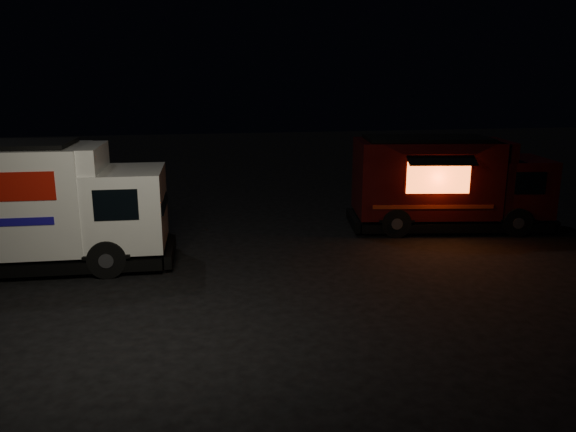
# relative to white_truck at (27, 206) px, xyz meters

# --- Properties ---
(ground) EXTENTS (80.00, 80.00, 0.00)m
(ground) POSITION_rel_white_truck_xyz_m (5.32, -2.05, -1.77)
(ground) COLOR black
(ground) RESTS_ON ground
(white_truck) EXTENTS (7.88, 2.93, 3.53)m
(white_truck) POSITION_rel_white_truck_xyz_m (0.00, 0.00, 0.00)
(white_truck) COLOR silver
(white_truck) RESTS_ON ground
(red_truck) EXTENTS (7.27, 3.63, 3.23)m
(red_truck) POSITION_rel_white_truck_xyz_m (13.43, 1.83, -0.15)
(red_truck) COLOR #3C0C0A
(red_truck) RESTS_ON ground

